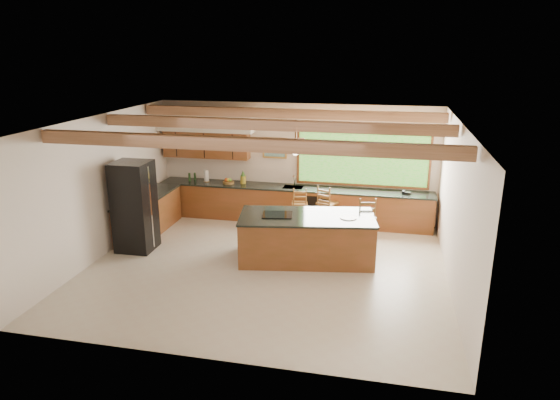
# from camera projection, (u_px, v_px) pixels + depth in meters

# --- Properties ---
(ground) EXTENTS (7.20, 7.20, 0.00)m
(ground) POSITION_uv_depth(u_px,v_px,m) (266.00, 267.00, 10.26)
(ground) COLOR #BBB09B
(ground) RESTS_ON ground
(room_shell) EXTENTS (7.27, 6.54, 3.02)m
(room_shell) POSITION_uv_depth(u_px,v_px,m) (265.00, 155.00, 10.26)
(room_shell) COLOR beige
(room_shell) RESTS_ON ground
(counter_run) EXTENTS (7.12, 3.10, 1.28)m
(counter_run) POSITION_uv_depth(u_px,v_px,m) (258.00, 207.00, 12.65)
(counter_run) COLOR brown
(counter_run) RESTS_ON ground
(island) EXTENTS (2.98, 1.76, 1.00)m
(island) POSITION_uv_depth(u_px,v_px,m) (307.00, 238.00, 10.52)
(island) COLOR brown
(island) RESTS_ON ground
(refrigerator) EXTENTS (0.79, 0.77, 1.99)m
(refrigerator) POSITION_uv_depth(u_px,v_px,m) (134.00, 206.00, 10.91)
(refrigerator) COLOR black
(refrigerator) RESTS_ON ground
(bar_stool_a) EXTENTS (0.44, 0.44, 1.07)m
(bar_stool_a) POSITION_uv_depth(u_px,v_px,m) (299.00, 204.00, 12.26)
(bar_stool_a) COLOR brown
(bar_stool_a) RESTS_ON ground
(bar_stool_b) EXTENTS (0.55, 0.55, 1.16)m
(bar_stool_b) POSITION_uv_depth(u_px,v_px,m) (327.00, 204.00, 12.10)
(bar_stool_b) COLOR brown
(bar_stool_b) RESTS_ON ground
(bar_stool_c) EXTENTS (0.44, 0.44, 0.95)m
(bar_stool_c) POSITION_uv_depth(u_px,v_px,m) (327.00, 209.00, 12.15)
(bar_stool_c) COLOR brown
(bar_stool_c) RESTS_ON ground
(bar_stool_d) EXTENTS (0.51, 0.51, 1.18)m
(bar_stool_d) POSITION_uv_depth(u_px,v_px,m) (365.00, 218.00, 11.11)
(bar_stool_d) COLOR brown
(bar_stool_d) RESTS_ON ground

